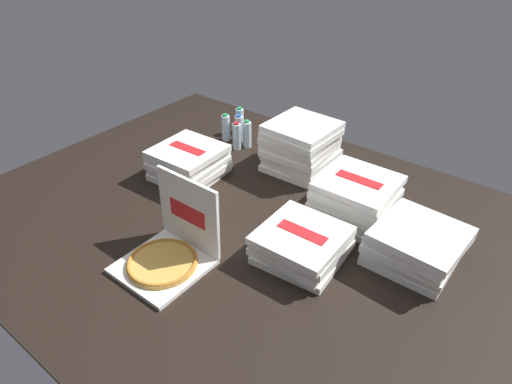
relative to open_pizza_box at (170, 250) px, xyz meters
The scene contains 12 objects.
ground_plane 0.51m from the open_pizza_box, 77.18° to the left, with size 3.20×2.40×0.02m, color black.
open_pizza_box is the anchor object (origin of this frame).
pizza_stack_center_near 1.20m from the open_pizza_box, 38.43° to the left, with size 0.43×0.43×0.20m.
pizza_stack_right_far 1.16m from the open_pizza_box, 89.85° to the left, with size 0.42×0.42×0.32m.
pizza_stack_left_far 0.81m from the open_pizza_box, 128.58° to the left, with size 0.43×0.43×0.21m.
pizza_stack_center_far 0.65m from the open_pizza_box, 41.70° to the left, with size 0.42×0.43×0.16m.
pizza_stack_right_mid 1.04m from the open_pizza_box, 59.42° to the left, with size 0.44×0.43×0.25m.
water_bottle_0 1.35m from the open_pizza_box, 115.20° to the left, with size 0.06×0.06×0.20m.
water_bottle_1 1.27m from the open_pizza_box, 111.62° to the left, with size 0.06×0.06×0.20m.
water_bottle_2 1.34m from the open_pizza_box, 119.43° to the left, with size 0.06×0.06×0.20m.
water_bottle_3 1.22m from the open_pizza_box, 114.41° to the left, with size 0.06×0.06×0.20m.
water_bottle_4 1.47m from the open_pizza_box, 116.30° to the left, with size 0.06×0.06×0.20m.
Camera 1 is at (1.23, -1.51, 1.52)m, focal length 31.13 mm.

